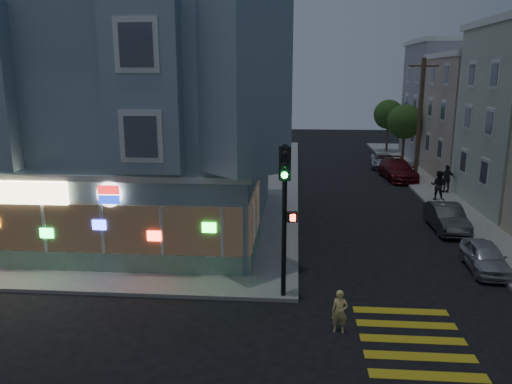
# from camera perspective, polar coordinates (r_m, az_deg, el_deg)

# --- Properties ---
(ground) EXTENTS (120.00, 120.00, 0.00)m
(ground) POSITION_cam_1_polar(r_m,az_deg,el_deg) (16.74, -5.82, -15.13)
(ground) COLOR black
(ground) RESTS_ON ground
(sidewalk_nw) EXTENTS (33.00, 42.00, 0.15)m
(sidewalk_nw) POSITION_cam_1_polar(r_m,az_deg,el_deg) (41.62, -18.55, 1.69)
(sidewalk_nw) COLOR gray
(sidewalk_nw) RESTS_ON ground
(corner_building) EXTENTS (14.60, 14.60, 11.40)m
(corner_building) POSITION_cam_1_polar(r_m,az_deg,el_deg) (27.02, -14.59, 8.35)
(corner_building) COLOR gray
(corner_building) RESTS_ON sidewalk_nw
(row_house_d) EXTENTS (12.00, 8.60, 10.50)m
(row_house_d) POSITION_cam_1_polar(r_m,az_deg,el_deg) (51.32, 23.94, 9.33)
(row_house_d) COLOR #968F9D
(row_house_d) RESTS_ON sidewalk_ne
(utility_pole) EXTENTS (2.20, 0.30, 9.00)m
(utility_pole) POSITION_cam_1_polar(r_m,az_deg,el_deg) (39.67, 18.19, 8.09)
(utility_pole) COLOR #4C3826
(utility_pole) RESTS_ON sidewalk_ne
(street_tree_near) EXTENTS (3.00, 3.00, 5.30)m
(street_tree_near) POSITION_cam_1_polar(r_m,az_deg,el_deg) (45.62, 16.64, 7.70)
(street_tree_near) COLOR #4C3826
(street_tree_near) RESTS_ON sidewalk_ne
(street_tree_far) EXTENTS (3.00, 3.00, 5.30)m
(street_tree_far) POSITION_cam_1_polar(r_m,az_deg,el_deg) (53.45, 14.90, 8.55)
(street_tree_far) COLOR #4C3826
(street_tree_far) RESTS_ON sidewalk_ne
(running_child) EXTENTS (0.55, 0.40, 1.39)m
(running_child) POSITION_cam_1_polar(r_m,az_deg,el_deg) (16.31, 9.55, -13.33)
(running_child) COLOR #F4D67D
(running_child) RESTS_ON ground
(pedestrian_a) EXTENTS (1.13, 1.04, 1.89)m
(pedestrian_a) POSITION_cam_1_polar(r_m,az_deg,el_deg) (33.67, 20.10, 0.73)
(pedestrian_a) COLOR black
(pedestrian_a) RESTS_ON sidewalk_ne
(pedestrian_b) EXTENTS (1.17, 0.68, 1.88)m
(pedestrian_b) POSITION_cam_1_polar(r_m,az_deg,el_deg) (36.01, 20.97, 1.42)
(pedestrian_b) COLOR #25242C
(pedestrian_b) RESTS_ON sidewalk_ne
(parked_car_a) EXTENTS (1.57, 3.56, 1.19)m
(parked_car_a) POSITION_cam_1_polar(r_m,az_deg,el_deg) (22.86, 24.70, -6.75)
(parked_car_a) COLOR #AFB1B7
(parked_car_a) RESTS_ON ground
(parked_car_b) EXTENTS (1.47, 4.15, 1.36)m
(parked_car_b) POSITION_cam_1_polar(r_m,az_deg,el_deg) (27.82, 20.94, -2.75)
(parked_car_b) COLOR #3A3D3F
(parked_car_b) RESTS_ON ground
(parked_car_c) EXTENTS (2.59, 5.38, 1.51)m
(parked_car_c) POSITION_cam_1_polar(r_m,az_deg,el_deg) (40.11, 15.91, 2.45)
(parked_car_c) COLOR maroon
(parked_car_c) RESTS_ON ground
(parked_car_d) EXTENTS (2.42, 4.45, 1.18)m
(parked_car_d) POSITION_cam_1_polar(r_m,az_deg,el_deg) (45.11, 14.24, 3.50)
(parked_car_d) COLOR #AEB5BA
(parked_car_d) RESTS_ON ground
(traffic_signal) EXTENTS (0.68, 0.61, 5.49)m
(traffic_signal) POSITION_cam_1_polar(r_m,az_deg,el_deg) (17.12, 3.34, -0.54)
(traffic_signal) COLOR black
(traffic_signal) RESTS_ON sidewalk_nw
(fire_hydrant) EXTENTS (0.40, 0.23, 0.70)m
(fire_hydrant) POSITION_cam_1_polar(r_m,az_deg,el_deg) (31.03, 20.36, -1.40)
(fire_hydrant) COLOR silver
(fire_hydrant) RESTS_ON sidewalk_ne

